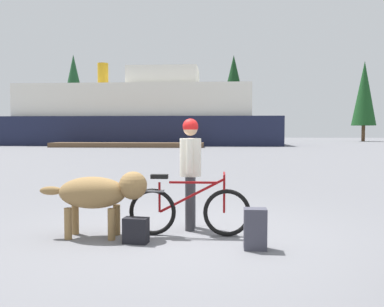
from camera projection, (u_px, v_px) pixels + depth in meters
ground_plane at (188, 234)px, 5.87m from camera, size 160.00×160.00×0.00m
bicycle at (188, 210)px, 5.78m from camera, size 1.71×0.44×0.89m
person_cyclist at (190, 163)px, 6.16m from camera, size 0.32×0.53×1.65m
dog at (100, 193)px, 5.70m from camera, size 1.51×0.51×0.92m
backpack at (255, 229)px, 5.13m from camera, size 0.28×0.20×0.51m
handbag_pannier at (136, 230)px, 5.42m from camera, size 0.34×0.22×0.33m
dock_pier at (127, 145)px, 36.53m from camera, size 13.45×2.44×0.40m
ferry_boat at (138, 116)px, 42.96m from camera, size 29.10×8.55×8.43m
pine_tree_far_left at (74, 90)px, 56.90m from camera, size 4.16×4.16×11.86m
pine_tree_center at (234, 88)px, 56.55m from camera, size 4.16×4.16×11.73m
pine_tree_far_right at (364, 94)px, 55.63m from camera, size 3.20×3.20×10.78m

